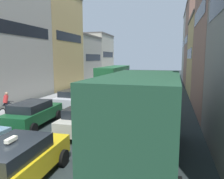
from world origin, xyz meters
name	(u,v)px	position (x,y,z in m)	size (l,w,h in m)	color
sidewalk_left	(77,91)	(-6.70, 20.00, 0.07)	(2.60, 64.00, 0.14)	#9E9E9E
lane_stripe_left	(116,93)	(-1.70, 20.00, 0.01)	(0.16, 60.00, 0.01)	silver
lane_stripe_right	(145,94)	(1.70, 20.00, 0.01)	(0.16, 60.00, 0.01)	silver
building_row_left	(46,50)	(-12.00, 21.77, 5.17)	(7.20, 43.90, 12.60)	beige
building_row_right	(224,40)	(9.90, 21.95, 6.07)	(7.20, 43.90, 13.68)	#B2ADA3
removalist_box_truck	(144,116)	(3.70, 3.26, 1.97)	(2.77, 7.73, 3.58)	#1E5933
taxi_centre_lane_front	(16,162)	(-0.14, 0.83, 0.80)	(2.18, 4.36, 1.66)	yellow
sedan_centre_lane_second	(85,118)	(0.04, 6.30, 0.80)	(2.09, 4.32, 1.49)	beige
wagon_left_lane_second	(33,113)	(-3.49, 6.45, 0.80)	(2.22, 4.38, 1.49)	#19592D
hatchback_centre_lane_third	(108,100)	(-0.20, 11.52, 0.80)	(2.29, 4.41, 1.49)	gray
sedan_left_lane_third	(74,98)	(-3.22, 11.78, 0.80)	(2.21, 4.37, 1.49)	silver
coupe_centre_lane_fourth	(124,91)	(-0.09, 16.86, 0.80)	(2.06, 4.30, 1.49)	black
sedan_right_lane_behind_truck	(153,107)	(3.46, 10.02, 0.80)	(2.19, 4.36, 1.49)	#B29319
bus_mid_queue_primary	(114,75)	(-3.33, 25.10, 1.76)	(2.91, 10.53, 2.90)	#1E6033
cyclist_on_sidewalk	(7,104)	(-6.65, 7.89, 0.85)	(0.50, 1.73, 1.72)	black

